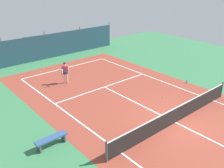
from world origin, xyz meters
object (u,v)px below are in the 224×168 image
at_px(water_bottle, 187,82).
at_px(courtside_bench, 51,139).
at_px(tennis_ball_by_sideline, 41,72).
at_px(parked_car, 34,46).
at_px(tennis_player, 65,71).
at_px(tennis_ball_near_player, 163,97).
at_px(tennis_ball_midcourt, 43,69).
at_px(tennis_net, 176,115).

bearing_deg(water_bottle, courtside_bench, -178.56).
height_order(tennis_ball_by_sideline, parked_car, parked_car).
height_order(tennis_ball_by_sideline, courtside_bench, courtside_bench).
bearing_deg(tennis_player, courtside_bench, 80.88).
xyz_separation_m(tennis_ball_near_player, courtside_bench, (-8.31, 0.08, 0.34)).
bearing_deg(tennis_ball_midcourt, tennis_ball_near_player, -70.15).
height_order(tennis_player, courtside_bench, tennis_player).
distance_m(tennis_ball_near_player, tennis_ball_midcourt, 10.98).
bearing_deg(tennis_net, tennis_ball_midcourt, 97.67).
bearing_deg(tennis_ball_near_player, water_bottle, 6.41).
distance_m(tennis_player, parked_car, 9.11).
distance_m(courtside_bench, water_bottle, 11.63).
distance_m(tennis_player, tennis_ball_near_player, 7.47).
xyz_separation_m(tennis_player, courtside_bench, (-4.53, -6.29, -0.59)).
height_order(tennis_player, parked_car, parked_car).
distance_m(tennis_net, tennis_ball_by_sideline, 12.59).
relative_size(tennis_ball_near_player, parked_car, 0.01).
relative_size(tennis_ball_near_player, courtside_bench, 0.04).
distance_m(tennis_net, tennis_ball_near_player, 3.25).
distance_m(tennis_ball_by_sideline, parked_car, 5.87).
xyz_separation_m(tennis_net, courtside_bench, (-6.31, 2.60, -0.14)).
bearing_deg(tennis_ball_midcourt, parked_car, 73.29).
xyz_separation_m(tennis_net, water_bottle, (5.32, 2.89, -0.39)).
distance_m(parked_car, courtside_bench, 16.44).
bearing_deg(water_bottle, tennis_player, 139.82).
height_order(tennis_ball_near_player, courtside_bench, courtside_bench).
distance_m(tennis_ball_midcourt, tennis_ball_by_sideline, 0.64).
xyz_separation_m(tennis_player, water_bottle, (7.10, -6.00, -0.84)).
bearing_deg(tennis_net, water_bottle, 28.50).
bearing_deg(tennis_ball_midcourt, tennis_player, -90.79).
distance_m(tennis_ball_by_sideline, courtside_bench, 10.64).
height_order(parked_car, water_bottle, parked_car).
xyz_separation_m(tennis_ball_midcourt, parked_car, (1.51, 5.02, 0.81)).
distance_m(tennis_net, tennis_ball_midcourt, 12.97).
distance_m(tennis_net, tennis_player, 9.07).
bearing_deg(parked_car, tennis_ball_near_player, -74.07).
relative_size(tennis_player, courtside_bench, 1.03).
bearing_deg(tennis_ball_by_sideline, tennis_ball_near_player, -67.06).
height_order(tennis_player, tennis_ball_near_player, tennis_player).
relative_size(tennis_ball_near_player, tennis_ball_by_sideline, 1.00).
relative_size(tennis_ball_near_player, tennis_ball_midcourt, 1.00).
height_order(tennis_player, tennis_ball_midcourt, tennis_player).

